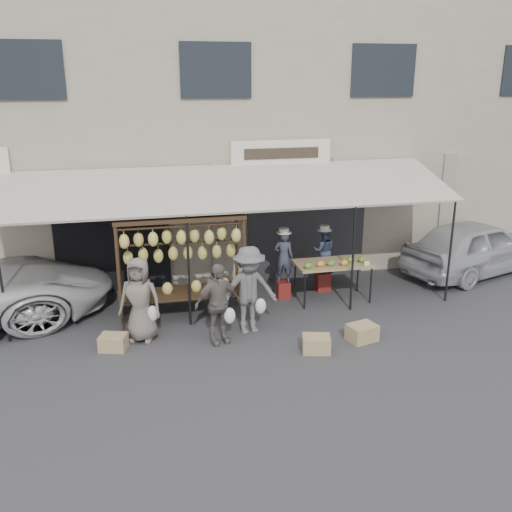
{
  "coord_description": "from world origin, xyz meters",
  "views": [
    {
      "loc": [
        -2.09,
        -9.64,
        4.91
      ],
      "look_at": [
        0.44,
        1.4,
        1.3
      ],
      "focal_mm": 40.0,
      "sensor_mm": 36.0,
      "label": 1
    }
  ],
  "objects": [
    {
      "name": "ground_plane",
      "position": [
        0.0,
        0.0,
        0.0
      ],
      "size": [
        90.0,
        90.0,
        0.0
      ],
      "primitive_type": "plane",
      "color": "#2D2D30"
    },
    {
      "name": "shophouse",
      "position": [
        -0.0,
        6.5,
        3.65
      ],
      "size": [
        24.0,
        6.15,
        7.3
      ],
      "color": "tan",
      "rests_on": "ground_plane"
    },
    {
      "name": "awning",
      "position": [
        0.01,
        2.28,
        2.57
      ],
      "size": [
        10.0,
        2.35,
        2.92
      ],
      "color": "beige",
      "rests_on": "ground_plane"
    },
    {
      "name": "banana_rack",
      "position": [
        -1.11,
        1.5,
        1.57
      ],
      "size": [
        2.6,
        0.9,
        2.24
      ],
      "color": "black",
      "rests_on": "ground_plane"
    },
    {
      "name": "produce_table",
      "position": [
        2.3,
        1.73,
        0.87
      ],
      "size": [
        1.7,
        0.9,
        1.04
      ],
      "color": "tan",
      "rests_on": "ground_plane"
    },
    {
      "name": "vendor_left",
      "position": [
        1.24,
        2.13,
        0.99
      ],
      "size": [
        0.5,
        0.4,
        1.19
      ],
      "primitive_type": "imported",
      "rotation": [
        0.0,
        0.0,
        2.85
      ],
      "color": "#383C4D",
      "rests_on": "stool_left"
    },
    {
      "name": "vendor_right",
      "position": [
        2.3,
        2.41,
        0.99
      ],
      "size": [
        0.59,
        0.5,
        1.06
      ],
      "primitive_type": "imported",
      "rotation": [
        0.0,
        0.0,
        2.93
      ],
      "color": "#2F3B56",
      "rests_on": "stool_right"
    },
    {
      "name": "customer_left",
      "position": [
        -2.0,
        0.66,
        0.83
      ],
      "size": [
        0.95,
        0.77,
        1.67
      ],
      "primitive_type": "imported",
      "rotation": [
        0.0,
        0.0,
        -0.35
      ],
      "color": "#675E57",
      "rests_on": "ground_plane"
    },
    {
      "name": "customer_mid",
      "position": [
        -0.58,
        0.22,
        0.79
      ],
      "size": [
        1.0,
        0.63,
        1.58
      ],
      "primitive_type": "imported",
      "rotation": [
        0.0,
        0.0,
        0.29
      ],
      "color": "#665E58",
      "rests_on": "ground_plane"
    },
    {
      "name": "customer_right",
      "position": [
        0.11,
        0.55,
        0.89
      ],
      "size": [
        1.23,
        0.82,
        1.77
      ],
      "primitive_type": "imported",
      "rotation": [
        0.0,
        0.0,
        0.15
      ],
      "color": "#5A5957",
      "rests_on": "ground_plane"
    },
    {
      "name": "stool_left",
      "position": [
        1.24,
        2.13,
        0.2
      ],
      "size": [
        0.34,
        0.34,
        0.4
      ],
      "primitive_type": "cube",
      "rotation": [
        0.0,
        0.0,
        0.21
      ],
      "color": "maroon",
      "rests_on": "ground_plane"
    },
    {
      "name": "stool_right",
      "position": [
        2.3,
        2.41,
        0.23
      ],
      "size": [
        0.39,
        0.39,
        0.46
      ],
      "primitive_type": "cube",
      "rotation": [
        0.0,
        0.0,
        -0.25
      ],
      "color": "maroon",
      "rests_on": "ground_plane"
    },
    {
      "name": "crate_near_a",
      "position": [
        1.13,
        -0.57,
        0.15
      ],
      "size": [
        0.59,
        0.5,
        0.31
      ],
      "primitive_type": "cube",
      "rotation": [
        0.0,
        0.0,
        -0.25
      ],
      "color": "tan",
      "rests_on": "ground_plane"
    },
    {
      "name": "crate_near_b",
      "position": [
        2.15,
        -0.32,
        0.16
      ],
      "size": [
        0.63,
        0.54,
        0.32
      ],
      "primitive_type": "cube",
      "rotation": [
        0.0,
        0.0,
        0.27
      ],
      "color": "tan",
      "rests_on": "ground_plane"
    },
    {
      "name": "crate_far",
      "position": [
        -2.53,
        0.35,
        0.15
      ],
      "size": [
        0.57,
        0.5,
        0.29
      ],
      "primitive_type": "cube",
      "rotation": [
        0.0,
        0.0,
        -0.3
      ],
      "color": "tan",
      "rests_on": "ground_plane"
    },
    {
      "name": "sedan",
      "position": [
        6.52,
        2.71,
        0.71
      ],
      "size": [
        4.48,
        2.9,
        1.42
      ],
      "primitive_type": "imported",
      "rotation": [
        0.0,
        0.0,
        1.89
      ],
      "color": "#B2B2B8",
      "rests_on": "ground_plane"
    }
  ]
}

